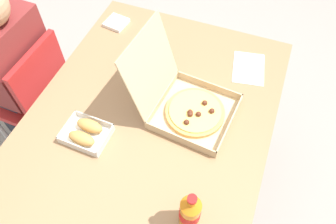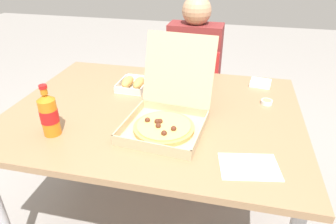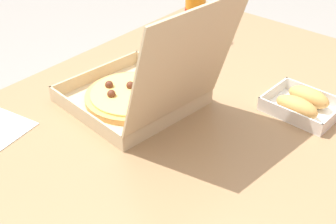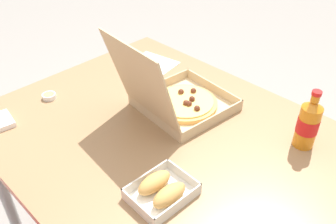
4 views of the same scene
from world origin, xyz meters
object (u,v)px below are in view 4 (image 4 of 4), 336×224
at_px(paper_menu, 154,63).
at_px(dipping_sauce_cup, 49,96).
at_px(pizza_box_open, 177,99).
at_px(cola_bottle, 308,123).
at_px(bread_side_box, 162,190).

xyz_separation_m(paper_menu, dipping_sauce_cup, (0.09, 0.52, 0.01)).
relative_size(pizza_box_open, cola_bottle, 2.02).
bearing_deg(paper_menu, bread_side_box, 128.11).
relative_size(pizza_box_open, paper_menu, 2.16).
height_order(pizza_box_open, bread_side_box, pizza_box_open).
relative_size(pizza_box_open, dipping_sauce_cup, 8.10).
bearing_deg(pizza_box_open, bread_side_box, 127.80).
xyz_separation_m(pizza_box_open, cola_bottle, (-0.46, -0.16, 0.04)).
xyz_separation_m(cola_bottle, dipping_sauce_cup, (0.89, 0.48, -0.08)).
bearing_deg(cola_bottle, bread_side_box, 70.30).
bearing_deg(paper_menu, cola_bottle, 166.98).
bearing_deg(bread_side_box, dipping_sauce_cup, -2.85).
height_order(paper_menu, dipping_sauce_cup, dipping_sauce_cup).
distance_m(pizza_box_open, cola_bottle, 0.49).
bearing_deg(dipping_sauce_cup, cola_bottle, -151.81).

